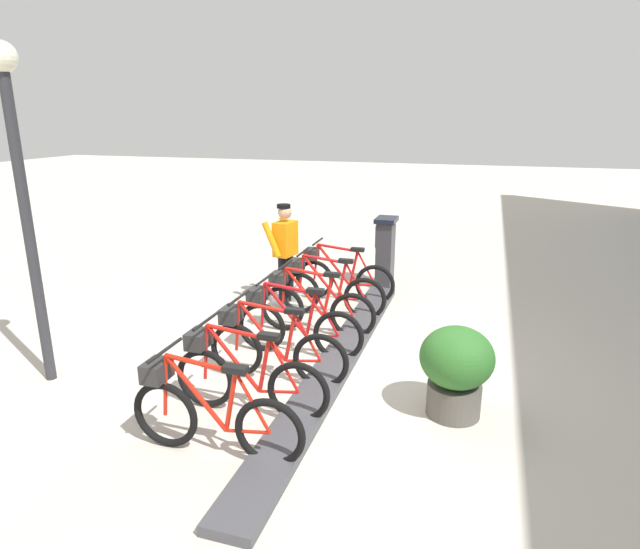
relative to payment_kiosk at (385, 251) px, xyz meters
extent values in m
plane|color=beige|center=(-0.05, 3.45, -0.67)|extent=(60.00, 60.00, 0.00)
cube|color=#47474C|center=(-0.05, 3.45, -0.62)|extent=(0.44, 6.09, 0.10)
cube|color=#38383D|center=(0.00, 0.00, -0.07)|extent=(0.28, 0.44, 1.20)
cube|color=#194C8C|center=(0.15, 0.00, 0.28)|extent=(0.03, 0.30, 0.40)
cube|color=black|center=(0.00, 0.00, 0.57)|extent=(0.36, 0.52, 0.08)
torus|color=black|center=(-0.03, 1.00, -0.33)|extent=(0.67, 0.08, 0.67)
torus|color=black|center=(1.02, 1.01, -0.33)|extent=(0.67, 0.08, 0.67)
cylinder|color=red|center=(0.68, 1.01, -0.05)|extent=(0.60, 0.05, 0.70)
cylinder|color=red|center=(0.34, 1.01, -0.09)|extent=(0.16, 0.05, 0.61)
cylinder|color=red|center=(0.62, 1.01, 0.25)|extent=(0.69, 0.05, 0.11)
cylinder|color=red|center=(0.18, 1.00, -0.36)|extent=(0.43, 0.04, 0.09)
cylinder|color=red|center=(0.12, 1.00, -0.06)|extent=(0.33, 0.04, 0.56)
cylinder|color=red|center=(0.99, 1.01, -0.02)|extent=(0.10, 0.04, 0.62)
cube|color=black|center=(0.28, 1.01, 0.24)|extent=(0.22, 0.10, 0.06)
cylinder|color=black|center=(0.96, 1.01, 0.33)|extent=(0.04, 0.54, 0.03)
cube|color=#2D2D2D|center=(1.07, 1.01, 0.11)|extent=(0.20, 0.28, 0.18)
torus|color=black|center=(-0.03, 1.76, -0.33)|extent=(0.67, 0.08, 0.67)
torus|color=black|center=(1.02, 1.77, -0.33)|extent=(0.67, 0.08, 0.67)
cylinder|color=red|center=(0.68, 1.77, -0.05)|extent=(0.60, 0.05, 0.70)
cylinder|color=red|center=(0.34, 1.76, -0.09)|extent=(0.16, 0.05, 0.61)
cylinder|color=red|center=(0.62, 1.77, 0.25)|extent=(0.69, 0.05, 0.11)
cylinder|color=red|center=(0.18, 1.76, -0.36)|extent=(0.43, 0.04, 0.09)
cylinder|color=red|center=(0.12, 1.76, -0.06)|extent=(0.33, 0.04, 0.56)
cylinder|color=red|center=(0.99, 1.77, -0.02)|extent=(0.10, 0.04, 0.62)
cube|color=black|center=(0.28, 1.76, 0.24)|extent=(0.22, 0.10, 0.06)
cylinder|color=black|center=(0.96, 1.77, 0.33)|extent=(0.04, 0.54, 0.03)
cube|color=#2D2D2D|center=(1.07, 1.77, 0.11)|extent=(0.20, 0.28, 0.18)
torus|color=black|center=(-0.03, 2.51, -0.33)|extent=(0.67, 0.08, 0.67)
torus|color=black|center=(1.02, 2.53, -0.33)|extent=(0.67, 0.08, 0.67)
cylinder|color=red|center=(0.68, 2.52, -0.05)|extent=(0.60, 0.05, 0.70)
cylinder|color=red|center=(0.34, 2.52, -0.09)|extent=(0.16, 0.05, 0.61)
cylinder|color=red|center=(0.62, 2.52, 0.25)|extent=(0.69, 0.05, 0.11)
cylinder|color=red|center=(0.18, 2.52, -0.36)|extent=(0.43, 0.04, 0.09)
cylinder|color=red|center=(0.12, 2.52, -0.06)|extent=(0.33, 0.04, 0.56)
cylinder|color=red|center=(0.99, 2.53, -0.02)|extent=(0.10, 0.04, 0.62)
cube|color=black|center=(0.28, 2.52, 0.24)|extent=(0.22, 0.10, 0.06)
cylinder|color=black|center=(0.96, 2.53, 0.33)|extent=(0.04, 0.54, 0.03)
cube|color=#2D2D2D|center=(1.07, 2.53, 0.11)|extent=(0.20, 0.28, 0.18)
torus|color=black|center=(-0.03, 3.27, -0.33)|extent=(0.67, 0.08, 0.67)
torus|color=black|center=(1.02, 3.28, -0.33)|extent=(0.67, 0.08, 0.67)
cylinder|color=red|center=(0.68, 3.28, -0.05)|extent=(0.60, 0.05, 0.70)
cylinder|color=red|center=(0.34, 3.27, -0.09)|extent=(0.16, 0.05, 0.61)
cylinder|color=red|center=(0.62, 3.28, 0.25)|extent=(0.69, 0.05, 0.11)
cylinder|color=red|center=(0.18, 3.27, -0.36)|extent=(0.43, 0.04, 0.09)
cylinder|color=red|center=(0.12, 3.27, -0.06)|extent=(0.33, 0.04, 0.56)
cylinder|color=red|center=(0.99, 3.28, -0.02)|extent=(0.10, 0.04, 0.62)
cube|color=black|center=(0.28, 3.27, 0.24)|extent=(0.22, 0.10, 0.06)
cylinder|color=black|center=(0.96, 3.28, 0.33)|extent=(0.04, 0.54, 0.03)
cube|color=#2D2D2D|center=(1.07, 3.28, 0.11)|extent=(0.20, 0.28, 0.18)
torus|color=black|center=(-0.03, 4.03, -0.33)|extent=(0.67, 0.08, 0.67)
torus|color=black|center=(1.02, 4.04, -0.33)|extent=(0.67, 0.08, 0.67)
cylinder|color=red|center=(0.68, 4.03, -0.05)|extent=(0.60, 0.05, 0.70)
cylinder|color=red|center=(0.34, 4.03, -0.09)|extent=(0.16, 0.05, 0.61)
cylinder|color=red|center=(0.62, 4.03, 0.25)|extent=(0.69, 0.05, 0.11)
cylinder|color=red|center=(0.18, 4.03, -0.36)|extent=(0.43, 0.04, 0.09)
cylinder|color=red|center=(0.12, 4.03, -0.06)|extent=(0.33, 0.04, 0.56)
cylinder|color=red|center=(0.99, 4.04, -0.02)|extent=(0.10, 0.04, 0.62)
cube|color=black|center=(0.28, 4.03, 0.24)|extent=(0.22, 0.10, 0.06)
cylinder|color=black|center=(0.96, 4.04, 0.33)|extent=(0.04, 0.54, 0.03)
cube|color=#2D2D2D|center=(1.07, 4.04, 0.11)|extent=(0.20, 0.28, 0.18)
torus|color=black|center=(-0.03, 4.78, -0.33)|extent=(0.67, 0.08, 0.67)
torus|color=black|center=(1.02, 4.79, -0.33)|extent=(0.67, 0.08, 0.67)
cylinder|color=red|center=(0.68, 4.79, -0.05)|extent=(0.60, 0.05, 0.70)
cylinder|color=red|center=(0.34, 4.79, -0.09)|extent=(0.16, 0.05, 0.61)
cylinder|color=red|center=(0.62, 4.79, 0.25)|extent=(0.69, 0.05, 0.11)
cylinder|color=red|center=(0.18, 4.78, -0.36)|extent=(0.43, 0.04, 0.09)
cylinder|color=red|center=(0.12, 4.78, -0.06)|extent=(0.33, 0.04, 0.56)
cylinder|color=red|center=(0.99, 4.79, -0.02)|extent=(0.10, 0.04, 0.62)
cube|color=black|center=(0.28, 4.79, 0.24)|extent=(0.22, 0.10, 0.06)
cylinder|color=black|center=(0.96, 4.79, 0.33)|extent=(0.04, 0.54, 0.03)
cube|color=#2D2D2D|center=(1.07, 4.80, 0.11)|extent=(0.20, 0.28, 0.18)
torus|color=black|center=(-0.03, 5.54, -0.33)|extent=(0.67, 0.08, 0.67)
torus|color=black|center=(1.02, 5.55, -0.33)|extent=(0.67, 0.08, 0.67)
cylinder|color=red|center=(0.68, 5.55, -0.05)|extent=(0.60, 0.05, 0.70)
cylinder|color=red|center=(0.34, 5.54, -0.09)|extent=(0.16, 0.05, 0.61)
cylinder|color=red|center=(0.62, 5.55, 0.25)|extent=(0.69, 0.05, 0.11)
cylinder|color=red|center=(0.18, 5.54, -0.36)|extent=(0.43, 0.04, 0.09)
cylinder|color=red|center=(0.12, 5.54, -0.06)|extent=(0.33, 0.04, 0.56)
cylinder|color=red|center=(0.99, 5.55, -0.02)|extent=(0.10, 0.04, 0.62)
cube|color=black|center=(0.28, 5.54, 0.24)|extent=(0.22, 0.10, 0.06)
cylinder|color=black|center=(0.96, 5.55, 0.33)|extent=(0.04, 0.54, 0.03)
cube|color=#2D2D2D|center=(1.07, 5.55, 0.11)|extent=(0.20, 0.28, 0.18)
cube|color=white|center=(1.48, 1.48, -0.62)|extent=(0.28, 0.16, 0.10)
cube|color=white|center=(1.32, 1.28, -0.62)|extent=(0.28, 0.16, 0.10)
cylinder|color=black|center=(1.42, 1.48, -0.24)|extent=(0.15, 0.15, 0.82)
cylinder|color=black|center=(1.38, 1.28, -0.24)|extent=(0.15, 0.15, 0.82)
cube|color=orange|center=(1.40, 1.38, 0.43)|extent=(0.33, 0.44, 0.56)
cylinder|color=orange|center=(1.54, 1.62, 0.46)|extent=(0.35, 0.16, 0.57)
cylinder|color=orange|center=(1.45, 1.11, 0.46)|extent=(0.35, 0.16, 0.57)
sphere|color=tan|center=(1.40, 1.38, 0.86)|extent=(0.22, 0.22, 0.22)
cylinder|color=black|center=(1.42, 1.38, 0.96)|extent=(0.22, 0.22, 0.06)
cylinder|color=#2D2D33|center=(3.12, 4.77, 1.08)|extent=(0.12, 0.12, 3.49)
sphere|color=#F2EDCC|center=(3.12, 4.77, 2.93)|extent=(0.32, 0.32, 0.32)
cylinder|color=#59544C|center=(-1.53, 4.15, -0.49)|extent=(0.56, 0.56, 0.35)
ellipsoid|color=#306D29|center=(-1.53, 4.15, -0.02)|extent=(0.76, 0.76, 0.64)
camera|label=1|loc=(-1.69, 9.36, 2.36)|focal=30.15mm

